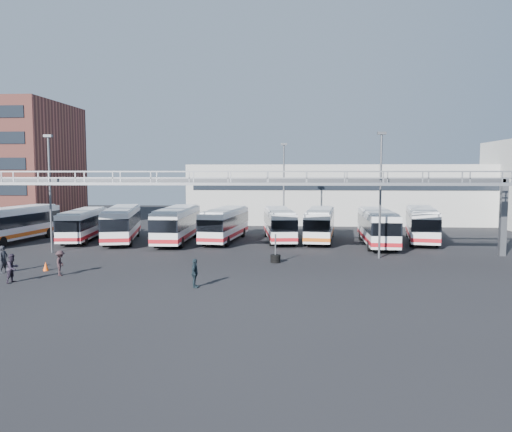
# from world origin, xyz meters

# --- Properties ---
(ground) EXTENTS (140.00, 140.00, 0.00)m
(ground) POSITION_xyz_m (0.00, 0.00, 0.00)
(ground) COLOR black
(ground) RESTS_ON ground
(gantry) EXTENTS (51.40, 5.15, 7.10)m
(gantry) POSITION_xyz_m (0.00, 5.87, 5.51)
(gantry) COLOR gray
(gantry) RESTS_ON ground
(warehouse) EXTENTS (42.00, 14.00, 8.00)m
(warehouse) POSITION_xyz_m (12.00, 38.00, 4.00)
(warehouse) COLOR #9E9E99
(warehouse) RESTS_ON ground
(light_pole_left) EXTENTS (0.70, 0.35, 10.21)m
(light_pole_left) POSITION_xyz_m (-16.00, 8.00, 5.73)
(light_pole_left) COLOR #4C4F54
(light_pole_left) RESTS_ON ground
(light_pole_mid) EXTENTS (0.70, 0.35, 10.21)m
(light_pole_mid) POSITION_xyz_m (12.00, 7.00, 5.73)
(light_pole_mid) COLOR #4C4F54
(light_pole_mid) RESTS_ON ground
(light_pole_back) EXTENTS (0.70, 0.35, 10.21)m
(light_pole_back) POSITION_xyz_m (4.00, 22.00, 5.73)
(light_pole_back) COLOR #4C4F54
(light_pole_back) RESTS_ON ground
(bus_0) EXTENTS (3.88, 11.79, 3.52)m
(bus_0) POSITION_xyz_m (-22.73, 14.13, 1.95)
(bus_0) COLOR silver
(bus_0) RESTS_ON ground
(bus_1) EXTENTS (3.78, 10.69, 3.18)m
(bus_1) POSITION_xyz_m (-16.37, 15.52, 1.76)
(bus_1) COLOR silver
(bus_1) RESTS_ON ground
(bus_2) EXTENTS (4.94, 11.75, 3.48)m
(bus_2) POSITION_xyz_m (-12.20, 15.23, 1.93)
(bus_2) COLOR silver
(bus_2) RESTS_ON ground
(bus_3) EXTENTS (2.79, 11.54, 3.50)m
(bus_3) POSITION_xyz_m (-6.49, 14.89, 1.93)
(bus_3) COLOR silver
(bus_3) RESTS_ON ground
(bus_4) EXTENTS (3.86, 11.18, 3.33)m
(bus_4) POSITION_xyz_m (-1.86, 16.14, 1.84)
(bus_4) COLOR silver
(bus_4) RESTS_ON ground
(bus_5) EXTENTS (3.71, 10.97, 3.27)m
(bus_5) POSITION_xyz_m (3.63, 16.85, 1.81)
(bus_5) COLOR silver
(bus_5) RESTS_ON ground
(bus_6) EXTENTS (3.75, 11.07, 3.30)m
(bus_6) POSITION_xyz_m (7.76, 16.93, 1.82)
(bus_6) COLOR silver
(bus_6) RESTS_ON ground
(bus_7) EXTENTS (2.94, 11.30, 3.41)m
(bus_7) POSITION_xyz_m (13.05, 14.15, 1.89)
(bus_7) COLOR silver
(bus_7) RESTS_ON ground
(bus_8) EXTENTS (4.58, 11.57, 3.43)m
(bus_8) POSITION_xyz_m (17.95, 17.16, 1.90)
(bus_8) COLOR silver
(bus_8) RESTS_ON ground
(pedestrian_a) EXTENTS (0.58, 0.77, 1.91)m
(pedestrian_a) POSITION_xyz_m (-15.13, -0.82, 0.95)
(pedestrian_a) COLOR black
(pedestrian_a) RESTS_ON ground
(pedestrian_b) EXTENTS (0.88, 1.03, 1.85)m
(pedestrian_b) POSITION_xyz_m (-12.80, -3.72, 0.93)
(pedestrian_b) COLOR #2A2331
(pedestrian_b) RESTS_ON ground
(pedestrian_c) EXTENTS (0.89, 1.23, 1.72)m
(pedestrian_c) POSITION_xyz_m (-10.76, -1.43, 0.86)
(pedestrian_c) COLOR #2B1D20
(pedestrian_c) RESTS_ON ground
(pedestrian_d) EXTENTS (0.48, 1.06, 1.78)m
(pedestrian_d) POSITION_xyz_m (-0.99, -4.28, 0.89)
(pedestrian_d) COLOR #1A272F
(pedestrian_d) RESTS_ON ground
(cone_right) EXTENTS (0.43, 0.43, 0.64)m
(cone_right) POSITION_xyz_m (-12.61, 0.16, 0.32)
(cone_right) COLOR #EC4C0D
(cone_right) RESTS_ON ground
(tire_stack) EXTENTS (0.78, 0.78, 2.23)m
(tire_stack) POSITION_xyz_m (3.63, 4.50, 0.38)
(tire_stack) COLOR black
(tire_stack) RESTS_ON ground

